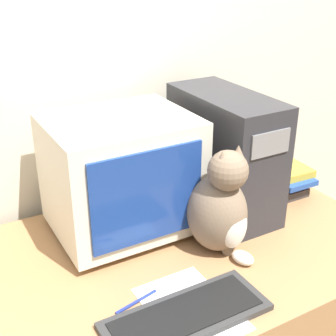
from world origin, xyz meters
name	(u,v)px	position (x,y,z in m)	size (l,w,h in m)	color
wall_back	(96,62)	(0.00, 0.92, 1.25)	(7.00, 0.05, 2.50)	beige
crt_monitor	(122,175)	(-0.05, 0.61, 0.95)	(0.45, 0.38, 0.40)	beige
computer_tower	(224,153)	(0.33, 0.58, 0.96)	(0.21, 0.47, 0.43)	#28282D
keyboard	(186,316)	(-0.09, 0.14, 0.75)	(0.44, 0.17, 0.02)	#2D2D2D
cat	(220,208)	(0.16, 0.36, 0.89)	(0.28, 0.27, 0.36)	#7A6651
book_stack	(284,178)	(0.62, 0.56, 0.79)	(0.16, 0.21, 0.11)	#383333
pen	(136,302)	(-0.18, 0.26, 0.74)	(0.14, 0.04, 0.01)	navy
paper_sheet	(190,308)	(-0.07, 0.17, 0.74)	(0.21, 0.30, 0.00)	white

